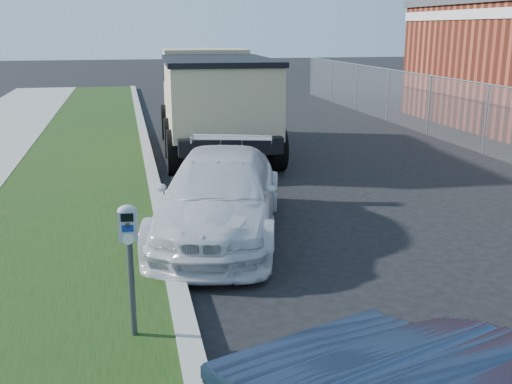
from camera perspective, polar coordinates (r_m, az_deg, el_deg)
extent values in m
plane|color=black|center=(8.08, 11.41, -8.13)|extent=(120.00, 120.00, 0.00)
cube|color=gray|center=(9.30, -8.60, -4.33)|extent=(0.25, 50.00, 0.15)
cube|color=black|center=(9.35, -18.45, -4.92)|extent=(3.00, 50.00, 0.13)
plane|color=slate|center=(16.65, 21.06, 6.44)|extent=(0.00, 30.00, 30.00)
cylinder|color=gray|center=(16.55, 21.35, 9.51)|extent=(0.04, 30.00, 0.04)
cylinder|color=gray|center=(16.65, 21.06, 6.44)|extent=(0.06, 0.06, 1.80)
cylinder|color=gray|center=(19.20, 16.18, 7.90)|extent=(0.06, 0.06, 1.80)
cylinder|color=gray|center=(21.87, 12.45, 8.98)|extent=(0.06, 0.06, 1.80)
cylinder|color=gray|center=(24.61, 9.53, 9.79)|extent=(0.06, 0.06, 1.80)
cylinder|color=gray|center=(27.41, 7.19, 10.42)|extent=(0.06, 0.06, 1.80)
cylinder|color=gray|center=(30.24, 5.27, 10.92)|extent=(0.06, 0.06, 1.80)
cylinder|color=#3F4247|center=(6.24, -11.74, -9.04)|extent=(0.07, 0.07, 1.01)
cube|color=gray|center=(5.99, -12.09, -3.13)|extent=(0.19, 0.14, 0.30)
ellipsoid|color=gray|center=(5.95, -12.17, -1.75)|extent=(0.20, 0.14, 0.11)
cube|color=black|center=(5.90, -12.19, -2.40)|extent=(0.12, 0.02, 0.08)
cube|color=navy|center=(5.94, -12.13, -3.41)|extent=(0.11, 0.02, 0.07)
cylinder|color=silver|center=(5.97, -12.07, -4.42)|extent=(0.11, 0.02, 0.11)
cube|color=#3F4247|center=(5.93, -12.15, -3.14)|extent=(0.04, 0.01, 0.05)
imported|color=silver|center=(9.44, -3.53, -0.26)|extent=(2.91, 4.76, 1.29)
cube|color=black|center=(15.85, -3.94, 6.43)|extent=(2.49, 6.60, 0.36)
cube|color=tan|center=(18.07, -4.83, 10.19)|extent=(2.46, 1.92, 2.04)
cube|color=black|center=(18.04, -4.86, 11.48)|extent=(2.50, 1.95, 0.61)
cube|color=tan|center=(14.94, -3.65, 9.15)|extent=(2.61, 4.37, 1.63)
cube|color=black|center=(14.87, -3.71, 12.39)|extent=(2.71, 4.48, 0.12)
cube|color=black|center=(19.13, -5.05, 7.70)|extent=(2.45, 0.25, 0.31)
cylinder|color=black|center=(18.02, -8.46, 6.64)|extent=(0.36, 1.03, 1.02)
cylinder|color=black|center=(18.24, -1.03, 6.90)|extent=(0.36, 1.03, 1.02)
cylinder|color=black|center=(15.30, -8.10, 5.13)|extent=(0.36, 1.03, 1.02)
cylinder|color=black|center=(15.56, 0.59, 5.45)|extent=(0.36, 1.03, 1.02)
cylinder|color=black|center=(13.50, -7.77, 3.79)|extent=(0.36, 1.03, 1.02)
cylinder|color=black|center=(13.79, 2.02, 4.16)|extent=(0.36, 1.03, 1.02)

